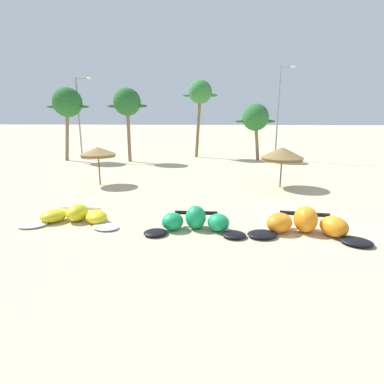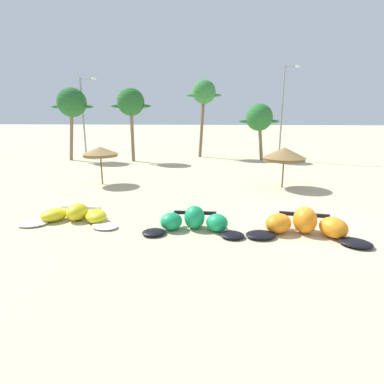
{
  "view_description": "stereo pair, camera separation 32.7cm",
  "coord_description": "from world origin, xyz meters",
  "px_view_note": "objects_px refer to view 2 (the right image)",
  "views": [
    {
      "loc": [
        -4.91,
        -14.22,
        5.09
      ],
      "look_at": [
        -5.81,
        2.0,
        1.0
      ],
      "focal_mm": 29.31,
      "sensor_mm": 36.0,
      "label": 1
    },
    {
      "loc": [
        -4.58,
        -14.2,
        5.09
      ],
      "look_at": [
        -5.81,
        2.0,
        1.0
      ],
      "focal_mm": 29.31,
      "sensor_mm": 36.0,
      "label": 2
    }
  ],
  "objects_px": {
    "kite_far_left": "(75,215)",
    "kite_left_of_center": "(305,225)",
    "palm_left_of_gap": "(204,93)",
    "lamppost_west": "(84,114)",
    "beach_umbrella_near_van": "(100,152)",
    "palm_left": "(131,103)",
    "palm_center_left": "(259,118)",
    "palm_leftmost": "(72,103)",
    "kite_left": "(194,222)",
    "beach_umbrella_middle": "(284,154)",
    "lamppost_west_center": "(283,109)"
  },
  "relations": [
    {
      "from": "palm_left",
      "to": "lamppost_west",
      "type": "relative_size",
      "value": 0.86
    },
    {
      "from": "palm_left_of_gap",
      "to": "kite_left",
      "type": "bearing_deg",
      "value": -88.67
    },
    {
      "from": "lamppost_west",
      "to": "beach_umbrella_near_van",
      "type": "bearing_deg",
      "value": -63.71
    },
    {
      "from": "kite_far_left",
      "to": "kite_left_of_center",
      "type": "bearing_deg",
      "value": -4.89
    },
    {
      "from": "palm_left",
      "to": "palm_center_left",
      "type": "relative_size",
      "value": 1.25
    },
    {
      "from": "beach_umbrella_middle",
      "to": "palm_left",
      "type": "height_order",
      "value": "palm_left"
    },
    {
      "from": "kite_far_left",
      "to": "palm_leftmost",
      "type": "bearing_deg",
      "value": 113.82
    },
    {
      "from": "palm_left",
      "to": "palm_center_left",
      "type": "bearing_deg",
      "value": 7.58
    },
    {
      "from": "kite_far_left",
      "to": "beach_umbrella_middle",
      "type": "distance_m",
      "value": 14.12
    },
    {
      "from": "palm_leftmost",
      "to": "lamppost_west_center",
      "type": "xyz_separation_m",
      "value": [
        22.72,
        2.16,
        -0.59
      ]
    },
    {
      "from": "palm_leftmost",
      "to": "palm_left_of_gap",
      "type": "xyz_separation_m",
      "value": [
        14.0,
        3.78,
        1.15
      ]
    },
    {
      "from": "kite_left_of_center",
      "to": "palm_leftmost",
      "type": "xyz_separation_m",
      "value": [
        -19.37,
        20.73,
        5.7
      ]
    },
    {
      "from": "palm_center_left",
      "to": "palm_left",
      "type": "bearing_deg",
      "value": -172.42
    },
    {
      "from": "kite_left_of_center",
      "to": "beach_umbrella_near_van",
      "type": "bearing_deg",
      "value": 143.45
    },
    {
      "from": "kite_left",
      "to": "palm_left",
      "type": "xyz_separation_m",
      "value": [
        -8.06,
        20.29,
        5.73
      ]
    },
    {
      "from": "kite_left_of_center",
      "to": "beach_umbrella_middle",
      "type": "height_order",
      "value": "beach_umbrella_middle"
    },
    {
      "from": "kite_left_of_center",
      "to": "kite_left",
      "type": "bearing_deg",
      "value": 177.92
    },
    {
      "from": "palm_leftmost",
      "to": "palm_left",
      "type": "height_order",
      "value": "palm_leftmost"
    },
    {
      "from": "palm_leftmost",
      "to": "palm_left_of_gap",
      "type": "height_order",
      "value": "palm_left_of_gap"
    },
    {
      "from": "kite_left",
      "to": "beach_umbrella_near_van",
      "type": "xyz_separation_m",
      "value": [
        -7.41,
        8.88,
        2.0
      ]
    },
    {
      "from": "kite_left_of_center",
      "to": "lamppost_west_center",
      "type": "distance_m",
      "value": 23.69
    },
    {
      "from": "kite_far_left",
      "to": "lamppost_west_center",
      "type": "relative_size",
      "value": 0.5
    },
    {
      "from": "kite_left",
      "to": "palm_left_of_gap",
      "type": "xyz_separation_m",
      "value": [
        -0.56,
        24.33,
        6.89
      ]
    },
    {
      "from": "kite_left",
      "to": "lamppost_west",
      "type": "distance_m",
      "value": 26.24
    },
    {
      "from": "palm_left",
      "to": "lamppost_west",
      "type": "distance_m",
      "value": 6.06
    },
    {
      "from": "kite_far_left",
      "to": "lamppost_west_center",
      "type": "distance_m",
      "value": 26.57
    },
    {
      "from": "kite_far_left",
      "to": "kite_left_of_center",
      "type": "height_order",
      "value": "kite_left_of_center"
    },
    {
      "from": "palm_leftmost",
      "to": "kite_far_left",
      "type": "bearing_deg",
      "value": -66.18
    },
    {
      "from": "kite_left",
      "to": "beach_umbrella_middle",
      "type": "bearing_deg",
      "value": 57.32
    },
    {
      "from": "beach_umbrella_near_van",
      "to": "palm_leftmost",
      "type": "bearing_deg",
      "value": 121.48
    },
    {
      "from": "kite_far_left",
      "to": "beach_umbrella_middle",
      "type": "height_order",
      "value": "beach_umbrella_middle"
    },
    {
      "from": "palm_left_of_gap",
      "to": "kite_far_left",
      "type": "bearing_deg",
      "value": -102.54
    },
    {
      "from": "palm_leftmost",
      "to": "lamppost_west",
      "type": "distance_m",
      "value": 1.88
    },
    {
      "from": "palm_left_of_gap",
      "to": "lamppost_west",
      "type": "height_order",
      "value": "lamppost_west"
    },
    {
      "from": "palm_left",
      "to": "lamppost_west",
      "type": "height_order",
      "value": "lamppost_west"
    },
    {
      "from": "palm_leftmost",
      "to": "lamppost_west",
      "type": "xyz_separation_m",
      "value": [
        0.75,
        1.28,
        -1.15
      ]
    },
    {
      "from": "kite_far_left",
      "to": "palm_left",
      "type": "height_order",
      "value": "palm_left"
    },
    {
      "from": "beach_umbrella_near_van",
      "to": "palm_left",
      "type": "height_order",
      "value": "palm_left"
    },
    {
      "from": "beach_umbrella_middle",
      "to": "palm_left",
      "type": "distance_m",
      "value": 18.28
    },
    {
      "from": "beach_umbrella_middle",
      "to": "lamppost_west",
      "type": "distance_m",
      "value": 23.57
    },
    {
      "from": "kite_far_left",
      "to": "beach_umbrella_middle",
      "type": "bearing_deg",
      "value": 35.07
    },
    {
      "from": "palm_center_left",
      "to": "lamppost_west_center",
      "type": "relative_size",
      "value": 0.61
    },
    {
      "from": "beach_umbrella_near_van",
      "to": "beach_umbrella_middle",
      "type": "xyz_separation_m",
      "value": [
        13.03,
        -0.12,
        -0.03
      ]
    },
    {
      "from": "kite_far_left",
      "to": "palm_left",
      "type": "relative_size",
      "value": 0.65
    },
    {
      "from": "kite_left_of_center",
      "to": "beach_umbrella_middle",
      "type": "relative_size",
      "value": 1.73
    },
    {
      "from": "kite_left_of_center",
      "to": "palm_left_of_gap",
      "type": "xyz_separation_m",
      "value": [
        -5.37,
        24.51,
        6.85
      ]
    },
    {
      "from": "kite_left",
      "to": "palm_left",
      "type": "relative_size",
      "value": 0.61
    },
    {
      "from": "kite_far_left",
      "to": "palm_left_of_gap",
      "type": "xyz_separation_m",
      "value": [
        5.25,
        23.6,
        6.98
      ]
    },
    {
      "from": "kite_left_of_center",
      "to": "palm_left",
      "type": "height_order",
      "value": "palm_left"
    },
    {
      "from": "palm_leftmost",
      "to": "palm_center_left",
      "type": "relative_size",
      "value": 1.27
    }
  ]
}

